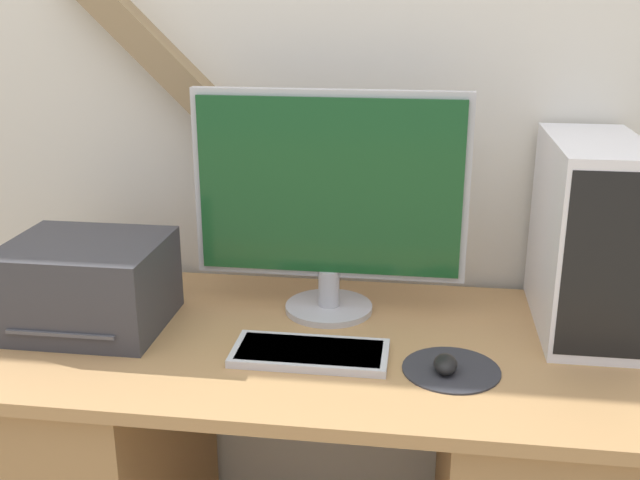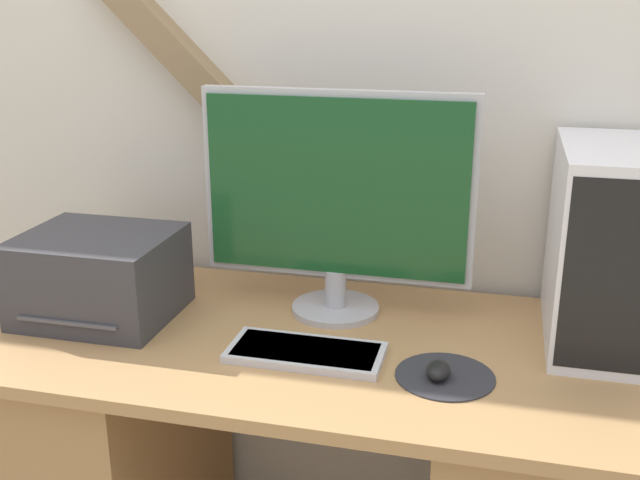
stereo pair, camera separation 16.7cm
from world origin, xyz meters
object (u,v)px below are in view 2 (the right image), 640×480
object	(u,v)px
monitor	(337,196)
mouse	(438,370)
computer_tower	(600,245)
printer	(99,276)
keyboard	(306,352)

from	to	relation	value
monitor	mouse	size ratio (longest dim) A/B	8.95
computer_tower	printer	world-z (taller)	computer_tower
monitor	computer_tower	xyz separation A→B (m)	(0.61, -0.00, -0.07)
monitor	printer	distance (m)	0.62
keyboard	computer_tower	distance (m)	0.71
mouse	printer	bearing A→B (deg)	171.33
monitor	printer	bearing A→B (deg)	-163.60
computer_tower	printer	size ratio (longest dim) A/B	1.25
computer_tower	mouse	bearing A→B (deg)	-137.98
mouse	printer	size ratio (longest dim) A/B	0.21
mouse	computer_tower	bearing A→B (deg)	42.02
monitor	computer_tower	world-z (taller)	monitor
monitor	printer	xyz separation A→B (m)	(-0.56, -0.17, -0.20)
computer_tower	printer	bearing A→B (deg)	-172.06
keyboard	computer_tower	world-z (taller)	computer_tower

